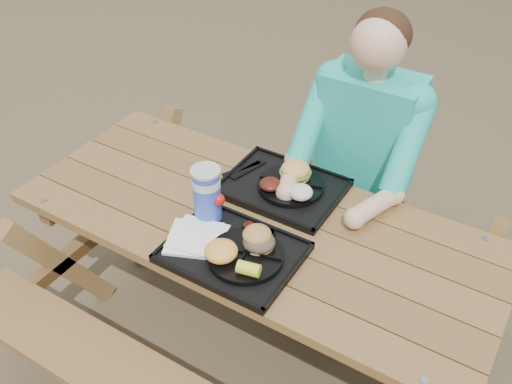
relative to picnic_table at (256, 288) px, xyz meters
The scene contains 18 objects.
ground 0.38m from the picnic_table, ahead, with size 60.00×60.00×0.00m, color #999999.
picnic_table is the anchor object (origin of this frame).
tray_near 0.43m from the picnic_table, 81.74° to the right, with size 0.45×0.35×0.02m, color black.
tray_far 0.44m from the picnic_table, 90.27° to the left, with size 0.45×0.35×0.02m, color black.
plate_near 0.46m from the picnic_table, 67.69° to the right, with size 0.26×0.26×0.02m, color black.
plate_far 0.46m from the picnic_table, 82.22° to the left, with size 0.26×0.26×0.02m, color black.
napkin_stack 0.48m from the picnic_table, 117.76° to the right, with size 0.18×0.18×0.02m, color white.
soda_cup 0.53m from the picnic_table, 146.51° to the right, with size 0.10×0.10×0.20m, color #183CB9.
condiment_bbq 0.42m from the picnic_table, 77.21° to the right, with size 0.05×0.05×0.03m, color black.
condiment_mustard 0.43m from the picnic_table, 36.44° to the right, with size 0.04×0.04×0.03m, color yellow.
sandwich 0.50m from the picnic_table, 55.60° to the right, with size 0.10×0.10×0.11m, color #B98841, non-canonical shape.
mac_cheese 0.52m from the picnic_table, 84.79° to the right, with size 0.11×0.11×0.06m, color #FFB543.
corn_cob 0.54m from the picnic_table, 63.01° to the right, with size 0.07×0.07×0.04m, color #FCFF35, non-canonical shape.
cutlery_far 0.49m from the picnic_table, 128.13° to the left, with size 0.03×0.17×0.01m, color black.
burger 0.53m from the picnic_table, 84.76° to the left, with size 0.12×0.12×0.10m, color #ECAA53, non-canonical shape.
baked_beans 0.46m from the picnic_table, 99.66° to the left, with size 0.08×0.08×0.04m, color #49180E.
potato_salad 0.48m from the picnic_table, 56.91° to the left, with size 0.09×0.09×0.05m, color #EAE3C6.
diner 0.65m from the picnic_table, 71.86° to the left, with size 0.48×0.84×1.28m, color #19B0B0, non-canonical shape.
Camera 1 is at (0.82, -1.35, 2.14)m, focal length 40.00 mm.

